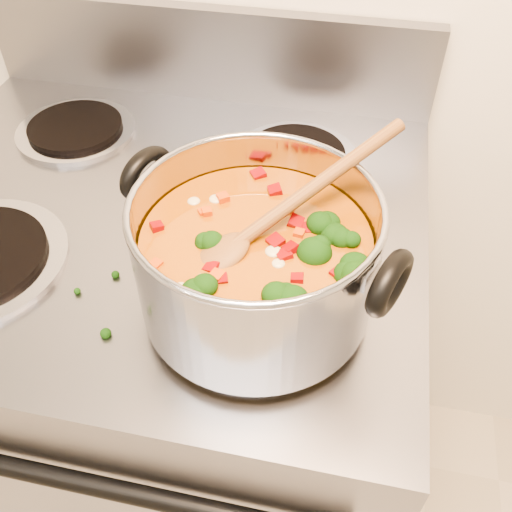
% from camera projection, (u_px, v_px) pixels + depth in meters
% --- Properties ---
extents(electric_range, '(0.79, 0.71, 1.08)m').
position_uv_depth(electric_range, '(181.00, 377.00, 1.15)').
color(electric_range, gray).
rests_on(electric_range, ground).
extents(stockpot, '(0.33, 0.27, 0.16)m').
position_uv_depth(stockpot, '(256.00, 259.00, 0.63)').
color(stockpot, '#A4A4AC').
rests_on(stockpot, electric_range).
extents(wooden_spoon, '(0.21, 0.22, 0.10)m').
position_uv_depth(wooden_spoon, '(269.00, 220.00, 0.60)').
color(wooden_spoon, brown).
rests_on(wooden_spoon, stockpot).
extents(cooktop_crumbs, '(0.41, 0.35, 0.01)m').
position_uv_depth(cooktop_crumbs, '(248.00, 310.00, 0.68)').
color(cooktop_crumbs, black).
rests_on(cooktop_crumbs, electric_range).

